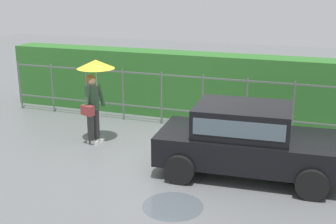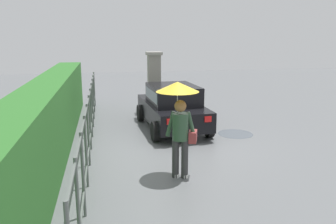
# 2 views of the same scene
# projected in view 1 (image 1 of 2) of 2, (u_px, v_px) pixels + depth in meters

# --- Properties ---
(ground_plane) EXTENTS (40.00, 40.00, 0.00)m
(ground_plane) POSITION_uv_depth(u_px,v_px,m) (178.00, 162.00, 9.83)
(ground_plane) COLOR slate
(car) EXTENTS (3.83, 2.06, 1.48)m
(car) POSITION_uv_depth(u_px,v_px,m) (246.00, 137.00, 9.01)
(car) COLOR black
(car) RESTS_ON ground
(pedestrian) EXTENTS (0.91, 0.92, 2.09)m
(pedestrian) POSITION_uv_depth(u_px,v_px,m) (94.00, 83.00, 10.62)
(pedestrian) COLOR #333333
(pedestrian) RESTS_ON ground
(fence_section) EXTENTS (11.91, 0.05, 1.50)m
(fence_section) POSITION_uv_depth(u_px,v_px,m) (203.00, 99.00, 11.87)
(fence_section) COLOR #59605B
(fence_section) RESTS_ON ground
(hedge_row) EXTENTS (12.86, 0.90, 1.90)m
(hedge_row) POSITION_uv_depth(u_px,v_px,m) (212.00, 87.00, 12.74)
(hedge_row) COLOR #2D6B28
(hedge_row) RESTS_ON ground
(puddle_near) EXTENTS (1.11, 1.11, 0.00)m
(puddle_near) POSITION_uv_depth(u_px,v_px,m) (173.00, 206.00, 7.88)
(puddle_near) COLOR #4C545B
(puddle_near) RESTS_ON ground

